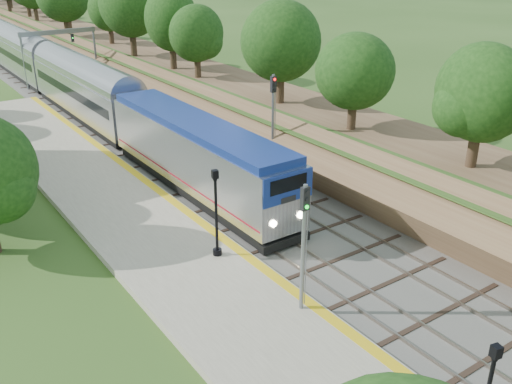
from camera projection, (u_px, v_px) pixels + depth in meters
ground at (447, 359)px, 22.27m from camera, size 320.00×320.00×0.00m
trackbed at (47, 78)px, 68.43m from camera, size 9.50×170.00×0.28m
platform at (149, 233)px, 31.51m from camera, size 6.40×68.00×0.38m
yellow_stripe at (194, 217)px, 32.93m from camera, size 0.55×68.00×0.01m
embankment at (112, 55)px, 72.03m from camera, size 10.64×170.00×11.70m
signal_gantry at (59, 42)px, 63.00m from camera, size 8.40×0.38×6.20m
trees_behind_platform at (2, 157)px, 30.17m from camera, size 7.82×53.32×7.21m
train at (3, 46)px, 75.61m from camera, size 3.14×125.92×4.62m
lamppost_far at (216, 218)px, 28.16m from camera, size 0.46×0.46×4.61m
signal_platform at (304, 235)px, 23.33m from camera, size 0.34×0.27×5.82m
signal_farside at (273, 113)px, 38.86m from camera, size 0.37×0.30×6.80m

